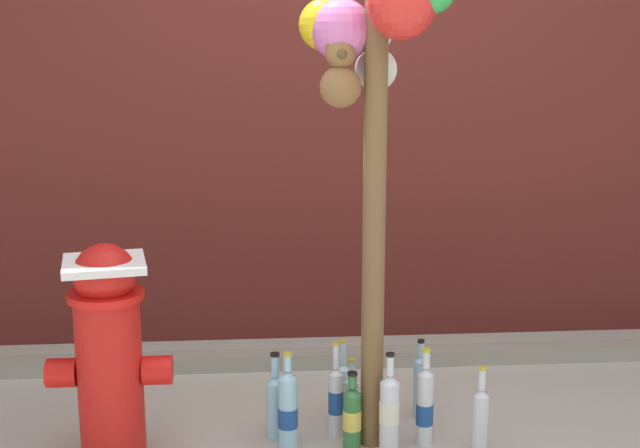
% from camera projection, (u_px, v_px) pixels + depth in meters
% --- Properties ---
extents(building_wall, '(10.00, 0.20, 3.57)m').
position_uv_depth(building_wall, '(338.00, 6.00, 4.44)').
color(building_wall, '#561E19').
rests_on(building_wall, ground_plane).
extents(curb_strip, '(8.00, 0.12, 0.08)m').
position_uv_depth(curb_strip, '(346.00, 358.00, 4.30)').
color(curb_strip, gray).
rests_on(curb_strip, ground_plane).
extents(fire_hydrant, '(0.48, 0.35, 0.87)m').
position_uv_depth(fire_hydrant, '(109.00, 348.00, 3.28)').
color(fire_hydrant, red).
rests_on(fire_hydrant, ground_plane).
extents(bottle_0, '(0.06, 0.06, 0.36)m').
position_uv_depth(bottle_0, '(480.00, 417.00, 3.39)').
color(bottle_0, silver).
rests_on(bottle_0, ground_plane).
extents(bottle_1, '(0.08, 0.08, 0.40)m').
position_uv_depth(bottle_1, '(288.00, 409.00, 3.41)').
color(bottle_1, '#93CCE0').
rests_on(bottle_1, ground_plane).
extents(bottle_2, '(0.07, 0.07, 0.37)m').
position_uv_depth(bottle_2, '(275.00, 403.00, 3.51)').
color(bottle_2, '#93CCE0').
rests_on(bottle_2, ground_plane).
extents(bottle_3, '(0.07, 0.07, 0.41)m').
position_uv_depth(bottle_3, '(425.00, 405.00, 3.45)').
color(bottle_3, silver).
rests_on(bottle_3, ground_plane).
extents(bottle_4, '(0.06, 0.06, 0.41)m').
position_uv_depth(bottle_4, '(336.00, 399.00, 3.52)').
color(bottle_4, silver).
rests_on(bottle_4, ground_plane).
extents(bottle_5, '(0.06, 0.06, 0.30)m').
position_uv_depth(bottle_5, '(352.00, 402.00, 3.61)').
color(bottle_5, '#B2DBEA').
rests_on(bottle_5, ground_plane).
extents(bottle_6, '(0.07, 0.07, 0.33)m').
position_uv_depth(bottle_6, '(352.00, 417.00, 3.41)').
color(bottle_6, '#337038').
rests_on(bottle_6, ground_plane).
extents(bottle_7, '(0.08, 0.08, 0.42)m').
position_uv_depth(bottle_7, '(389.00, 412.00, 3.36)').
color(bottle_7, silver).
rests_on(bottle_7, ground_plane).
extents(bottle_8, '(0.06, 0.06, 0.35)m').
position_uv_depth(bottle_8, '(343.00, 387.00, 3.70)').
color(bottle_8, '#B2DBEA').
rests_on(bottle_8, ground_plane).
extents(bottle_9, '(0.06, 0.06, 0.35)m').
position_uv_depth(bottle_9, '(420.00, 384.00, 3.69)').
color(bottle_9, '#93CCE0').
rests_on(bottle_9, ground_plane).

